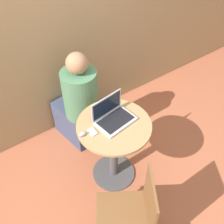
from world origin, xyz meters
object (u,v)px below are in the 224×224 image
Objects in this scene: laptop at (113,116)px; chair_empty at (132,214)px; person_seated at (79,106)px; cell_phone at (93,132)px.

laptop reaches higher than chair_empty.
person_seated is at bearing 92.86° from laptop.
cell_phone is 0.71m from chair_empty.
cell_phone is 0.07× the size of person_seated.
person_seated is (-0.03, 0.59, -0.32)m from laptop.
laptop is at bearing 66.26° from chair_empty.
cell_phone is at bearing -107.54° from person_seated.
person_seated is at bearing 72.46° from cell_phone.
chair_empty is 0.74× the size of person_seated.
person_seated reaches higher than cell_phone.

